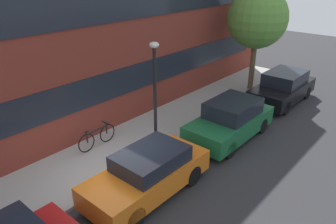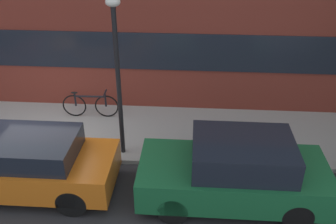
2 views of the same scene
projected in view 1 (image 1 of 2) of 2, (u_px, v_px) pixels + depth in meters
ground_plane at (119, 182)px, 10.16m from camera, size 56.00×56.00×0.00m
sidewalk_strip at (91, 164)px, 10.99m from camera, size 28.00×2.84×0.11m
rowhouse_facade at (41, 27)px, 10.32m from camera, size 28.00×1.02×8.72m
parked_car_orange at (148, 173)px, 9.41m from camera, size 3.93×1.62×1.37m
parked_car_green at (230, 120)px, 12.49m from camera, size 3.94×1.72×1.51m
parked_car_black at (283, 87)px, 15.81m from camera, size 4.11×1.74×1.49m
bicycle at (97, 137)px, 11.78m from camera, size 1.65×0.44×0.80m
street_tree at (257, 19)px, 15.99m from camera, size 2.96×2.96×5.12m
lamp_post at (155, 85)px, 10.76m from camera, size 0.32×0.32×3.86m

